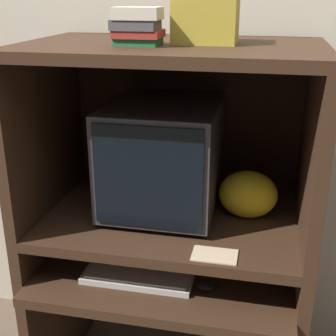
# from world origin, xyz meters

# --- Properties ---
(wall_back) EXTENTS (6.00, 0.06, 2.60)m
(wall_back) POSITION_xyz_m (0.00, 0.69, 1.30)
(wall_back) COLOR beige
(wall_back) RESTS_ON ground_plane
(desk_base) EXTENTS (0.99, 0.69, 0.61)m
(desk_base) POSITION_xyz_m (0.00, 0.26, 0.38)
(desk_base) COLOR #382316
(desk_base) RESTS_ON ground_plane
(desk_monitor_shelf) EXTENTS (0.99, 0.63, 0.17)m
(desk_monitor_shelf) POSITION_xyz_m (0.00, 0.31, 0.74)
(desk_monitor_shelf) COLOR #382316
(desk_monitor_shelf) RESTS_ON desk_base
(hutch_upper) EXTENTS (0.99, 0.63, 0.62)m
(hutch_upper) POSITION_xyz_m (0.00, 0.35, 1.19)
(hutch_upper) COLOR #382316
(hutch_upper) RESTS_ON desk_monitor_shelf
(crt_monitor) EXTENTS (0.40, 0.46, 0.40)m
(crt_monitor) POSITION_xyz_m (-0.04, 0.37, 0.98)
(crt_monitor) COLOR #333338
(crt_monitor) RESTS_ON desk_monitor_shelf
(keyboard) EXTENTS (0.38, 0.14, 0.03)m
(keyboard) POSITION_xyz_m (-0.08, 0.13, 0.62)
(keyboard) COLOR beige
(keyboard) RESTS_ON desk_base
(mouse) EXTENTS (0.06, 0.04, 0.03)m
(mouse) POSITION_xyz_m (0.16, 0.12, 0.62)
(mouse) COLOR black
(mouse) RESTS_ON desk_base
(snack_bag) EXTENTS (0.21, 0.16, 0.17)m
(snack_bag) POSITION_xyz_m (0.27, 0.36, 0.86)
(snack_bag) COLOR gold
(snack_bag) RESTS_ON desk_monitor_shelf
(book_stack) EXTENTS (0.15, 0.13, 0.11)m
(book_stack) POSITION_xyz_m (-0.09, 0.22, 1.45)
(book_stack) COLOR #236638
(book_stack) RESTS_ON hutch_upper
(paper_card) EXTENTS (0.14, 0.09, 0.00)m
(paper_card) POSITION_xyz_m (0.19, 0.06, 0.78)
(paper_card) COLOR #CCB28C
(paper_card) RESTS_ON desk_monitor_shelf
(storage_box) EXTENTS (0.20, 0.17, 0.14)m
(storage_box) POSITION_xyz_m (0.11, 0.33, 1.46)
(storage_box) COLOR gold
(storage_box) RESTS_ON hutch_upper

